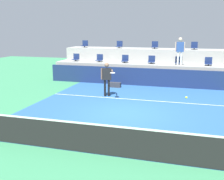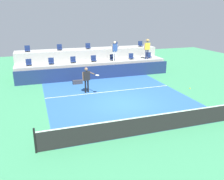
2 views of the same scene
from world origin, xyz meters
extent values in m
plane|color=#388456|center=(0.00, 0.00, 0.00)|extent=(40.00, 40.00, 0.00)
cube|color=#285693|center=(0.00, 1.00, 0.00)|extent=(9.00, 10.00, 0.01)
cube|color=white|center=(0.00, 2.40, 0.01)|extent=(9.00, 0.06, 0.00)
cube|color=black|center=(0.00, -4.00, 0.46)|extent=(10.40, 0.01, 0.87)
cube|color=white|center=(0.00, -4.00, 0.89)|extent=(10.40, 0.02, 0.05)
cube|color=navy|center=(0.00, 6.00, 0.55)|extent=(13.00, 0.16, 1.10)
cube|color=#9E9E99|center=(0.00, 7.30, 0.62)|extent=(13.00, 1.80, 1.25)
cube|color=#9E9E99|center=(0.00, 9.10, 1.05)|extent=(13.00, 1.80, 2.10)
cylinder|color=#2D2D33|center=(-5.33, 7.15, 1.30)|extent=(0.08, 0.08, 0.10)
cube|color=navy|center=(-5.33, 7.15, 1.37)|extent=(0.44, 0.40, 0.04)
cube|color=navy|center=(-5.33, 7.33, 1.58)|extent=(0.44, 0.04, 0.38)
cylinder|color=#2D2D33|center=(-3.57, 7.15, 1.30)|extent=(0.08, 0.08, 0.10)
cube|color=navy|center=(-3.57, 7.15, 1.37)|extent=(0.44, 0.40, 0.04)
cube|color=navy|center=(-3.57, 7.33, 1.58)|extent=(0.44, 0.04, 0.38)
cylinder|color=#2D2D33|center=(-1.76, 7.15, 1.30)|extent=(0.08, 0.08, 0.10)
cube|color=navy|center=(-1.76, 7.15, 1.37)|extent=(0.44, 0.40, 0.04)
cube|color=navy|center=(-1.76, 7.33, 1.58)|extent=(0.44, 0.04, 0.38)
cylinder|color=#2D2D33|center=(0.03, 7.15, 1.30)|extent=(0.08, 0.08, 0.10)
cube|color=navy|center=(0.03, 7.15, 1.37)|extent=(0.44, 0.40, 0.04)
cube|color=navy|center=(0.03, 7.33, 1.58)|extent=(0.44, 0.04, 0.38)
cylinder|color=#2D2D33|center=(1.76, 7.15, 1.30)|extent=(0.08, 0.08, 0.10)
cube|color=navy|center=(1.76, 7.15, 1.37)|extent=(0.44, 0.40, 0.04)
cube|color=navy|center=(1.76, 7.33, 1.58)|extent=(0.44, 0.04, 0.38)
cylinder|color=#2D2D33|center=(3.57, 7.15, 1.30)|extent=(0.08, 0.08, 0.10)
cube|color=navy|center=(3.57, 7.15, 1.37)|extent=(0.44, 0.40, 0.04)
cube|color=navy|center=(3.57, 7.33, 1.58)|extent=(0.44, 0.04, 0.38)
cylinder|color=#2D2D33|center=(-5.35, 8.95, 2.15)|extent=(0.08, 0.08, 0.10)
cube|color=navy|center=(-5.35, 8.95, 2.22)|extent=(0.44, 0.40, 0.04)
cube|color=navy|center=(-5.35, 9.13, 2.43)|extent=(0.44, 0.04, 0.38)
cylinder|color=#2D2D33|center=(-2.63, 8.95, 2.15)|extent=(0.08, 0.08, 0.10)
cube|color=navy|center=(-2.63, 8.95, 2.22)|extent=(0.44, 0.40, 0.04)
cube|color=navy|center=(-2.63, 9.13, 2.43)|extent=(0.44, 0.04, 0.38)
cylinder|color=#2D2D33|center=(-0.03, 8.95, 2.15)|extent=(0.08, 0.08, 0.10)
cube|color=navy|center=(-0.03, 8.95, 2.22)|extent=(0.44, 0.40, 0.04)
cube|color=navy|center=(-0.03, 9.13, 2.43)|extent=(0.44, 0.04, 0.38)
cylinder|color=#2D2D33|center=(2.67, 8.95, 2.15)|extent=(0.08, 0.08, 0.10)
cube|color=navy|center=(2.67, 8.95, 2.22)|extent=(0.44, 0.40, 0.04)
cube|color=navy|center=(2.67, 9.13, 2.43)|extent=(0.44, 0.04, 0.38)
cylinder|color=black|center=(-1.73, 2.69, 0.44)|extent=(0.14, 0.14, 0.88)
cylinder|color=black|center=(-1.54, 2.75, 0.44)|extent=(0.14, 0.14, 0.88)
cube|color=black|center=(-1.64, 2.72, 1.19)|extent=(0.51, 0.32, 0.62)
sphere|color=#846047|center=(-1.64, 2.72, 1.66)|extent=(0.30, 0.30, 0.24)
cylinder|color=#846047|center=(-1.90, 2.64, 1.20)|extent=(0.09, 0.09, 0.58)
cylinder|color=#846047|center=(-1.29, 2.54, 1.39)|extent=(0.24, 0.55, 0.07)
cylinder|color=black|center=(-1.18, 2.18, 1.39)|extent=(0.11, 0.26, 0.04)
ellipsoid|color=silver|center=(-1.09, 1.92, 1.39)|extent=(0.35, 0.38, 0.03)
cylinder|color=white|center=(1.73, 6.83, 1.67)|extent=(0.13, 0.13, 0.85)
cylinder|color=white|center=(1.92, 6.87, 1.67)|extent=(0.13, 0.13, 0.85)
cube|color=#2D4C8C|center=(1.82, 6.85, 2.39)|extent=(0.49, 0.27, 0.60)
sphere|color=beige|center=(1.82, 6.85, 2.85)|extent=(0.27, 0.27, 0.23)
cylinder|color=beige|center=(1.57, 6.80, 2.41)|extent=(0.08, 0.08, 0.56)
cylinder|color=beige|center=(2.08, 6.90, 2.41)|extent=(0.08, 0.08, 0.56)
sphere|color=#CCE033|center=(2.50, -2.97, 1.59)|extent=(0.07, 0.07, 0.07)
cube|color=#333338|center=(-1.86, 5.02, 0.15)|extent=(0.76, 0.28, 0.30)
camera|label=1|loc=(2.60, -10.87, 3.50)|focal=44.40mm
camera|label=2|loc=(-4.95, -12.69, 5.25)|focal=38.15mm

